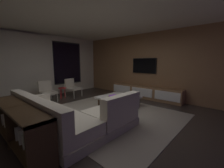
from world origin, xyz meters
The scene contains 14 objects.
floor centered at (0.00, 0.00, 0.00)m, with size 9.20×9.20×0.00m, color #332B26.
back_wall_with_window centered at (-0.06, 3.62, 1.34)m, with size 6.60×0.30×2.70m.
media_wall centered at (3.06, 0.00, 1.35)m, with size 0.12×7.80×2.70m.
ceiling centered at (0.00, 0.00, 2.70)m, with size 8.20×8.20×0.00m, color beige.
area_rug centered at (0.35, -0.10, 0.01)m, with size 3.20×3.80×0.01m, color gray.
sectional_couch centered at (-0.96, -0.12, 0.29)m, with size 1.98×2.50×0.82m.
coffee_table centered at (1.10, 0.12, 0.19)m, with size 1.16×1.16×0.36m.
book_stack_on_coffee_table centered at (0.91, 0.23, 0.39)m, with size 0.29×0.19×0.06m.
accent_chair_near_window centered at (0.89, 2.61, 0.43)m, with size 0.64×0.66×0.78m.
accent_chair_by_curtain centered at (-0.22, 2.61, 0.43)m, with size 0.54×0.56×0.78m.
side_stool centered at (0.40, 2.56, 0.37)m, with size 0.32×0.32×0.46m.
media_console centered at (2.77, 0.05, 0.25)m, with size 0.46×3.10×0.52m.
mounted_tv centered at (2.95, 0.25, 1.35)m, with size 0.05×1.10×0.64m.
console_table_behind_couch centered at (-1.87, 0.01, 0.42)m, with size 0.40×2.10×0.74m.
Camera 1 is at (-2.55, -2.86, 1.50)m, focal length 23.00 mm.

